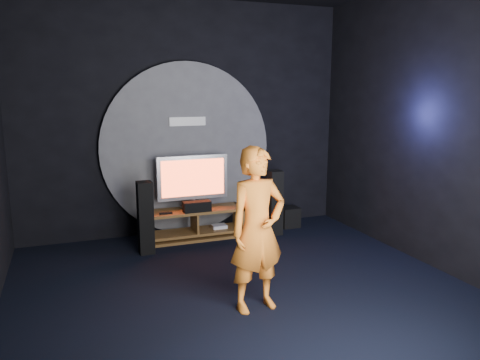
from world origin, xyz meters
name	(u,v)px	position (x,y,z in m)	size (l,w,h in m)	color
floor	(245,293)	(0.00, 0.00, 0.00)	(5.00, 5.00, 0.00)	black
back_wall	(186,119)	(0.00, 2.50, 1.75)	(5.00, 0.04, 3.50)	black
front_wall	(415,176)	(0.00, -2.50, 1.75)	(5.00, 0.04, 3.50)	black
right_wall	(438,127)	(2.50, 0.00, 1.75)	(0.04, 5.00, 3.50)	black
wall_disc_panel	(187,149)	(0.00, 2.44, 1.30)	(2.60, 0.11, 2.60)	#515156
media_console	(195,226)	(0.00, 2.05, 0.19)	(1.44, 0.45, 0.45)	olive
tv	(193,180)	(-0.01, 2.12, 0.88)	(1.06, 0.22, 0.79)	#ADADB4
center_speaker	(197,207)	(-0.01, 1.90, 0.53)	(0.40, 0.15, 0.15)	black
remote	(166,213)	(-0.46, 1.93, 0.46)	(0.18, 0.05, 0.02)	black
tower_speaker_left	(146,218)	(-0.79, 1.67, 0.49)	(0.20, 0.22, 0.99)	black
tower_speaker_right	(275,203)	(1.20, 1.84, 0.49)	(0.20, 0.22, 0.99)	black
subwoofer	(289,217)	(1.58, 2.11, 0.16)	(0.29, 0.29, 0.32)	black
player	(257,230)	(-0.01, -0.36, 0.83)	(0.61, 0.40, 1.66)	orange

